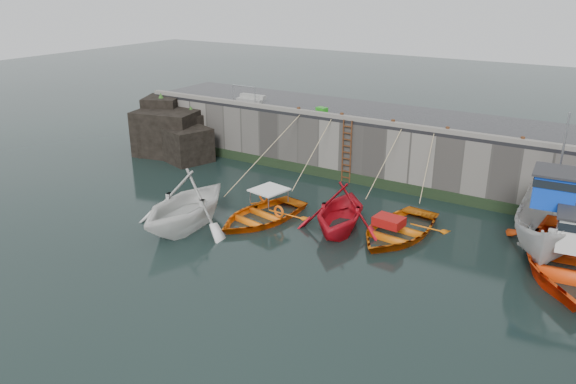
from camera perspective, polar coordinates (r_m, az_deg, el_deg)
The scene contains 24 objects.
ground at distance 19.82m, azimuth -1.87°, elevation -8.25°, with size 120.00×120.00×0.00m, color black.
quay_back at distance 29.69m, azimuth 11.66°, elevation 4.47°, with size 30.00×5.00×3.00m, color slate.
road_back at distance 29.29m, azimuth 11.89°, elevation 7.44°, with size 30.00×5.00×0.16m, color black.
kerb_back at distance 27.11m, azimuth 10.14°, elevation 6.89°, with size 30.00×0.30×0.20m, color slate.
algae_back at distance 27.81m, azimuth 9.60°, elevation 0.79°, with size 30.00×0.08×0.50m, color black.
rock_outcrop at distance 33.66m, azimuth -11.66°, elevation 5.97°, with size 5.85×4.24×3.41m.
ladder at distance 28.12m, azimuth 5.97°, elevation 4.08°, with size 0.51×0.08×3.20m.
boat_near_white at distance 23.73m, azimuth -10.22°, elevation -3.48°, with size 4.45×5.15×2.72m, color white.
boat_near_white_rope at distance 27.71m, azimuth -2.65°, elevation 0.45°, with size 0.04×6.56×3.10m, color tan, non-canonical shape.
boat_near_blue at distance 24.06m, azimuth -2.73°, elevation -2.80°, with size 3.24×4.54×0.94m, color orange.
boat_near_blue_rope at distance 27.51m, azimuth 2.46°, elevation 0.30°, with size 0.04×4.58×3.10m, color tan, non-canonical shape.
boat_near_blacktrim at distance 23.20m, azimuth 5.26°, elevation -3.80°, with size 3.71×4.30×2.27m, color red.
boat_near_blacktrim_rope at distance 26.53m, azimuth 9.15°, elevation -0.75°, with size 0.04×3.90×3.10m, color tan, non-canonical shape.
boat_near_navy at distance 23.06m, azimuth 11.02°, elevation -4.28°, with size 3.43×4.80×0.99m, color #D5630B.
boat_near_navy_rope at distance 26.18m, azimuth 13.90°, elevation -1.42°, with size 0.04×3.37×3.10m, color tan, non-canonical shape.
boat_far_white at distance 23.18m, azimuth 25.00°, elevation -3.06°, with size 2.78×6.35×5.39m.
boat_far_orange at distance 22.24m, azimuth 27.01°, elevation -5.94°, with size 5.86×7.63×4.47m.
fish_crate at distance 29.13m, azimuth 3.45°, elevation 8.26°, with size 0.54×0.38×0.33m, color #208918.
railing at distance 32.18m, azimuth -3.80°, elevation 9.52°, with size 1.60×1.05×1.00m.
bollard_a at distance 29.36m, azimuth 1.09°, elevation 8.35°, with size 0.18×0.18×0.28m, color #3F1E0F.
bollard_b at distance 28.19m, azimuth 5.49°, elevation 7.73°, with size 0.18×0.18×0.28m, color #3F1E0F.
bollard_c at distance 27.12m, azimuth 10.62°, elevation 6.95°, with size 0.18×0.18×0.28m, color #3F1E0F.
bollard_d at distance 26.32m, azimuth 15.89°, elevation 6.10°, with size 0.18×0.18×0.28m, color #3F1E0F.
bollard_e at distance 25.67m, azimuth 22.72°, elevation 4.91°, with size 0.18×0.18×0.28m, color #3F1E0F.
Camera 1 is at (9.73, -14.35, 9.61)m, focal length 35.00 mm.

